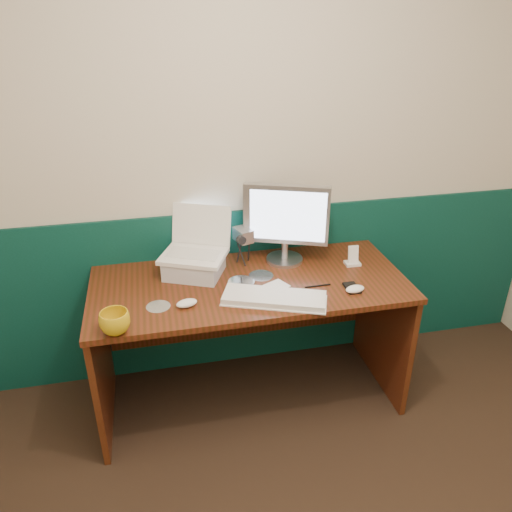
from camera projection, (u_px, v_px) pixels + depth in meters
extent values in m
cube|color=beige|center=(262.00, 164.00, 2.67)|extent=(3.50, 0.04, 2.50)
cube|color=#08362C|center=(262.00, 287.00, 2.99)|extent=(3.48, 0.02, 1.00)
cube|color=#3A1E0A|center=(250.00, 342.00, 2.70)|extent=(1.60, 0.70, 0.75)
cube|color=silver|center=(194.00, 266.00, 2.59)|extent=(0.35, 0.33, 0.10)
cube|color=white|center=(274.00, 299.00, 2.36)|extent=(0.51, 0.33, 0.03)
ellipsoid|color=white|center=(355.00, 289.00, 2.44)|extent=(0.11, 0.07, 0.03)
ellipsoid|color=white|center=(187.00, 303.00, 2.32)|extent=(0.11, 0.08, 0.03)
imported|color=gold|center=(115.00, 322.00, 2.12)|extent=(0.15, 0.15, 0.10)
cylinder|color=silver|center=(241.00, 284.00, 2.49)|extent=(0.13, 0.13, 0.03)
cylinder|color=#B1B8C2|center=(158.00, 306.00, 2.33)|extent=(0.11, 0.11, 0.00)
cylinder|color=silver|center=(261.00, 275.00, 2.60)|extent=(0.13, 0.13, 0.00)
cylinder|color=black|center=(318.00, 286.00, 2.49)|extent=(0.13, 0.01, 0.01)
cube|color=white|center=(274.00, 287.00, 2.49)|extent=(0.17, 0.15, 0.00)
cube|color=white|center=(352.00, 263.00, 2.70)|extent=(0.08, 0.06, 0.02)
cube|color=white|center=(353.00, 254.00, 2.68)|extent=(0.06, 0.03, 0.10)
cube|color=black|center=(352.00, 288.00, 2.47)|extent=(0.06, 0.11, 0.01)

